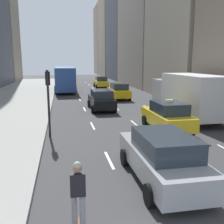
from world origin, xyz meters
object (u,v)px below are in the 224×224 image
city_bus (65,78)px  box_truck (187,94)px  skateboarder (78,193)px  taxi_second (167,116)px  sedan_black_near (162,157)px  sedan_silver_behind (101,100)px  traffic_light_pole (48,93)px  taxi_third (119,91)px  taxi_lead (101,82)px

city_bus → box_truck: 21.54m
city_bus → skateboarder: 31.50m
taxi_second → sedan_black_near: size_ratio=0.90×
sedan_silver_behind → traffic_light_pole: 8.59m
taxi_third → traffic_light_pole: 15.12m
taxi_lead → taxi_second: same height
sedan_silver_behind → traffic_light_pole: (-3.95, -7.47, 1.54)m
taxi_second → taxi_lead: bearing=90.0°
sedan_black_near → box_truck: size_ratio=0.58×
taxi_third → city_bus: city_bus is taller
taxi_third → sedan_silver_behind: taxi_third is taller
taxi_second → skateboarder: (-5.73, -8.40, 0.08)m
sedan_silver_behind → sedan_black_near: bearing=-90.0°
traffic_light_pole → box_truck: bearing=18.8°
taxi_lead → city_bus: (-5.61, -3.48, 0.91)m
sedan_black_near → skateboarder: 3.62m
taxi_third → sedan_black_near: taxi_third is taller
taxi_lead → box_truck: size_ratio=0.52×
taxi_lead → skateboarder: (-5.73, -34.96, 0.08)m
taxi_third → sedan_silver_behind: bearing=-115.1°
taxi_lead → taxi_third: same height
skateboarder → box_truck: bearing=53.8°
city_bus → skateboarder: city_bus is taller
taxi_second → box_truck: bearing=49.3°
taxi_third → sedan_black_near: (-2.80, -19.73, 0.00)m
traffic_light_pole → taxi_lead: bearing=75.7°
taxi_second → sedan_silver_behind: (-2.80, 7.47, -0.01)m
traffic_light_pole → sedan_black_near: bearing=-57.8°
sedan_black_near → city_bus: 29.52m
box_truck → skateboarder: 14.46m
skateboarder → traffic_light_pole: 8.58m
box_truck → traffic_light_pole: traffic_light_pole is taller
taxi_second → city_bus: city_bus is taller
sedan_silver_behind → box_truck: 7.06m
taxi_third → skateboarder: taxi_third is taller
taxi_lead → sedan_black_near: size_ratio=0.90×
taxi_third → city_bus: (-5.61, 9.64, 0.91)m
taxi_third → skateboarder: 22.58m
city_bus → skateboarder: bearing=-90.2°
taxi_lead → sedan_silver_behind: size_ratio=0.94×
sedan_silver_behind → taxi_second: bearing=-69.4°
taxi_third → taxi_lead: bearing=90.0°
taxi_third → city_bus: size_ratio=0.38×
sedan_black_near → skateboarder: skateboarder is taller
sedan_black_near → box_truck: 11.09m
taxi_lead → box_truck: box_truck is taller
taxi_second → sedan_silver_behind: 7.97m
box_truck → skateboarder: size_ratio=4.81×
taxi_lead → sedan_black_near: bearing=-94.9°
taxi_lead → traffic_light_pole: size_ratio=1.22×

